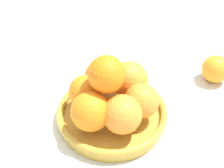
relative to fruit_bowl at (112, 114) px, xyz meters
The scene contains 4 objects.
ground_plane 0.02m from the fruit_bowl, ahead, with size 4.00×4.00×0.00m, color silver.
fruit_bowl is the anchor object (origin of this frame).
orange_pile 0.06m from the fruit_bowl, 126.00° to the right, with size 0.18×0.19×0.13m.
stray_orange 0.28m from the fruit_bowl, 41.71° to the left, with size 0.07×0.07×0.07m, color orange.
Camera 1 is at (0.11, -0.44, 0.49)m, focal length 50.00 mm.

